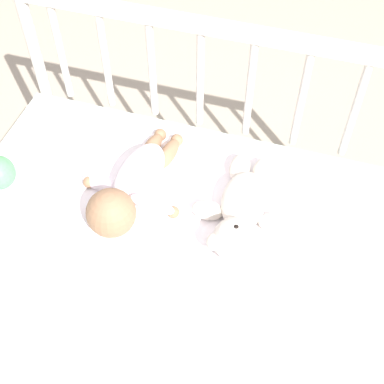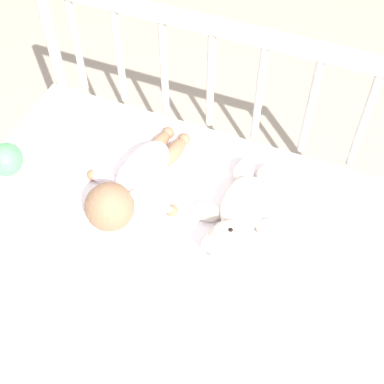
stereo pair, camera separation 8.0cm
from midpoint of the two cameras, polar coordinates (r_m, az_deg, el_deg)
The scene contains 7 objects.
ground_plane at distance 1.84m, azimuth 1.14°, elevation -10.82°, with size 12.00×12.00×0.00m, color tan.
crib_mattress at distance 1.63m, azimuth 1.27°, elevation -6.91°, with size 1.22×0.60×0.48m.
crib_rail at distance 1.56m, azimuth 5.95°, elevation 9.60°, with size 1.22×0.04×0.84m.
blanket at distance 1.45m, azimuth 0.81°, elevation -0.61°, with size 0.78×0.51×0.01m.
teddy_bear at distance 1.37m, azimuth 6.78°, elevation -2.49°, with size 0.26×0.36×0.11m.
baby at distance 1.42m, azimuth -4.81°, elevation 0.96°, with size 0.30×0.42×0.13m.
toy_ball at distance 1.56m, azimuth -17.87°, elevation 3.26°, with size 0.09×0.09×0.09m.
Camera 2 is at (0.33, -0.79, 1.63)m, focal length 50.00 mm.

